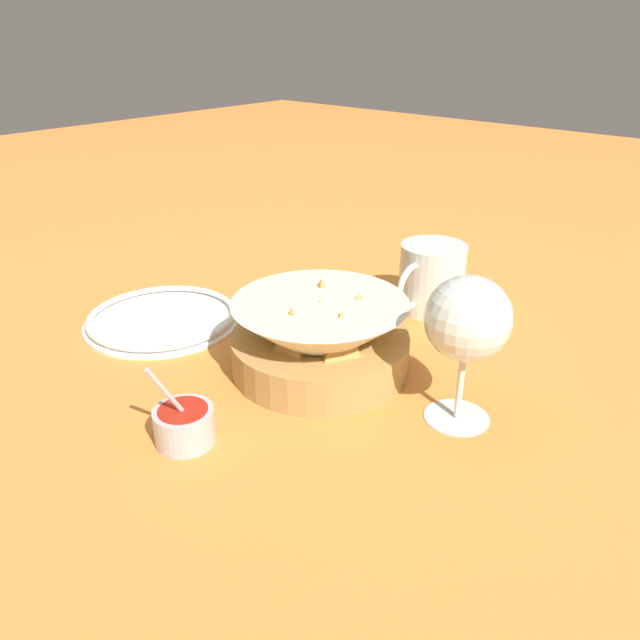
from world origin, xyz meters
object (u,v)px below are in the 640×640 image
object	(u,v)px
beer_mug	(433,281)
food_basket	(322,338)
wine_glass	(467,323)
side_plate	(162,318)
sauce_cup	(184,424)

from	to	relation	value
beer_mug	food_basket	bearing A→B (deg)	-1.72
food_basket	beer_mug	size ratio (longest dim) A/B	1.61
wine_glass	food_basket	bearing A→B (deg)	-84.98
beer_mug	side_plate	world-z (taller)	beer_mug
food_basket	side_plate	xyz separation A→B (m)	(0.05, -0.25, -0.03)
food_basket	beer_mug	xyz separation A→B (m)	(-0.23, 0.01, 0.00)
sauce_cup	beer_mug	distance (m)	0.44
side_plate	sauce_cup	bearing A→B (deg)	58.80
sauce_cup	wine_glass	bearing A→B (deg)	139.55
food_basket	wine_glass	distance (m)	0.19
food_basket	wine_glass	xyz separation A→B (m)	(-0.02, 0.18, 0.07)
beer_mug	sauce_cup	bearing A→B (deg)	-1.78
food_basket	side_plate	distance (m)	0.26
wine_glass	side_plate	distance (m)	0.45
sauce_cup	beer_mug	size ratio (longest dim) A/B	0.74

